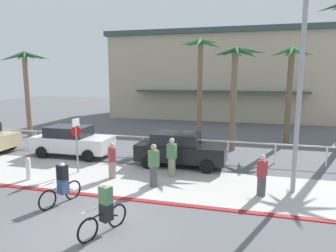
% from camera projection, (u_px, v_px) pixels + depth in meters
% --- Properties ---
extents(ground_plane, '(80.00, 80.00, 0.00)m').
position_uv_depth(ground_plane, '(170.00, 149.00, 18.58)').
color(ground_plane, '#5B5B60').
extents(sidewalk_strip, '(44.00, 4.00, 0.02)m').
position_uv_depth(sidewalk_strip, '(136.00, 180.00, 13.04)').
color(sidewalk_strip, beige).
rests_on(sidewalk_strip, ground).
extents(curb_paint, '(44.00, 0.24, 0.03)m').
position_uv_depth(curb_paint, '(117.00, 198.00, 11.14)').
color(curb_paint, maroon).
rests_on(curb_paint, ground).
extents(building_backdrop, '(23.77, 10.93, 8.99)m').
position_uv_depth(building_backdrop, '(223.00, 75.00, 33.35)').
color(building_backdrop, '#BCAD8E').
rests_on(building_backdrop, ground).
extents(rail_fence, '(21.82, 0.08, 1.04)m').
position_uv_depth(rail_fence, '(163.00, 141.00, 17.01)').
color(rail_fence, white).
rests_on(rail_fence, ground).
extents(stop_sign_bike_lane, '(0.52, 0.56, 2.56)m').
position_uv_depth(stop_sign_bike_lane, '(77.00, 138.00, 13.78)').
color(stop_sign_bike_lane, gray).
rests_on(stop_sign_bike_lane, ground).
extents(bollard_1, '(0.20, 0.20, 1.00)m').
position_uv_depth(bollard_1, '(28.00, 168.00, 13.02)').
color(bollard_1, white).
rests_on(bollard_1, ground).
extents(streetlight_curb, '(0.24, 2.54, 7.50)m').
position_uv_depth(streetlight_curb, '(301.00, 82.00, 10.81)').
color(streetlight_curb, '#9EA0A5').
rests_on(streetlight_curb, ground).
extents(palm_tree_0, '(3.33, 3.34, 6.21)m').
position_uv_depth(palm_tree_0, '(26.00, 73.00, 21.72)').
color(palm_tree_0, '#846B4C').
rests_on(palm_tree_0, ground).
extents(palm_tree_1, '(3.03, 3.40, 7.05)m').
position_uv_depth(palm_tree_1, '(200.00, 63.00, 21.06)').
color(palm_tree_1, '#756047').
rests_on(palm_tree_1, ground).
extents(palm_tree_2, '(2.99, 3.53, 6.18)m').
position_uv_depth(palm_tree_2, '(235.00, 69.00, 17.58)').
color(palm_tree_2, '#756047').
rests_on(palm_tree_2, ground).
extents(palm_tree_3, '(2.75, 2.93, 6.31)m').
position_uv_depth(palm_tree_3, '(291.00, 72.00, 19.15)').
color(palm_tree_3, brown).
rests_on(palm_tree_3, ground).
extents(car_white_1, '(4.40, 2.02, 1.69)m').
position_uv_depth(car_white_1, '(72.00, 141.00, 16.89)').
color(car_white_1, white).
rests_on(car_white_1, ground).
extents(car_black_2, '(4.40, 2.02, 1.69)m').
position_uv_depth(car_black_2, '(180.00, 149.00, 15.01)').
color(car_black_2, black).
rests_on(car_black_2, ground).
extents(cyclist_teal_0, '(0.57, 1.76, 1.50)m').
position_uv_depth(cyclist_teal_0, '(62.00, 184.00, 10.60)').
color(cyclist_teal_0, black).
rests_on(cyclist_teal_0, ground).
extents(cyclist_black_1, '(0.73, 1.71, 1.50)m').
position_uv_depth(cyclist_black_1, '(105.00, 210.00, 8.59)').
color(cyclist_black_1, black).
rests_on(cyclist_black_1, ground).
extents(pedestrian_0, '(0.48, 0.45, 1.79)m').
position_uv_depth(pedestrian_0, '(154.00, 167.00, 12.13)').
color(pedestrian_0, '#4C4C51').
rests_on(pedestrian_0, ground).
extents(pedestrian_1, '(0.43, 0.36, 1.78)m').
position_uv_depth(pedestrian_1, '(172.00, 159.00, 13.36)').
color(pedestrian_1, gray).
rests_on(pedestrian_1, ground).
extents(pedestrian_2, '(0.42, 0.47, 1.60)m').
position_uv_depth(pedestrian_2, '(262.00, 177.00, 11.24)').
color(pedestrian_2, '#4C4C51').
rests_on(pedestrian_2, ground).
extents(pedestrian_3, '(0.44, 0.48, 1.64)m').
position_uv_depth(pedestrian_3, '(112.00, 162.00, 13.18)').
color(pedestrian_3, gray).
rests_on(pedestrian_3, ground).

